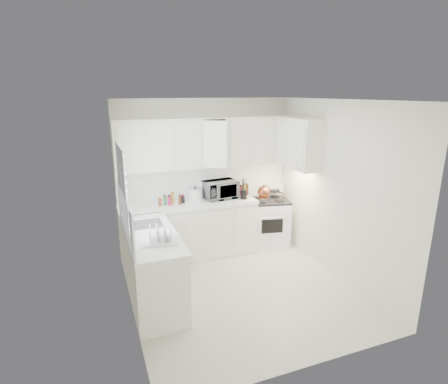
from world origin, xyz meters
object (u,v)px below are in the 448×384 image
rice_cooker (195,193)px  utensil_crock (244,188)px  tea_kettle (264,191)px  microwave (220,188)px  stove (268,216)px  dish_rack (160,233)px

rice_cooker → utensil_crock: utensil_crock is taller
tea_kettle → rice_cooker: (-1.14, 0.26, 0.01)m
microwave → stove: bearing=-10.6°
tea_kettle → utensil_crock: size_ratio=0.71×
stove → rice_cooker: 1.43m
rice_cooker → dish_rack: 1.77m
microwave → utensil_crock: (0.35, -0.17, 0.00)m
rice_cooker → tea_kettle: bearing=-9.8°
tea_kettle → utensil_crock: utensil_crock is taller
dish_rack → utensil_crock: bearing=48.1°
stove → dish_rack: bearing=-135.5°
stove → utensil_crock: 0.81m
rice_cooker → utensil_crock: 0.82m
tea_kettle → dish_rack: 2.40m
microwave → dish_rack: bearing=-138.9°
stove → utensil_crock: bearing=-155.7°
utensil_crock → dish_rack: (-1.68, -1.30, -0.07)m
tea_kettle → rice_cooker: bearing=157.4°
tea_kettle → utensil_crock: (-0.36, 0.04, 0.07)m
microwave → rice_cooker: size_ratio=2.32×
microwave → dish_rack: microwave is taller
rice_cooker → utensil_crock: size_ratio=0.64×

